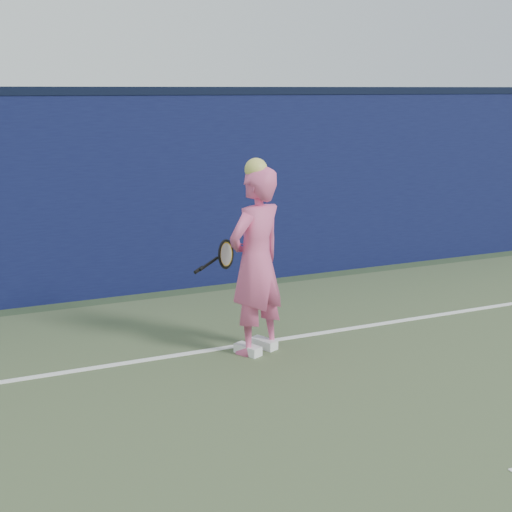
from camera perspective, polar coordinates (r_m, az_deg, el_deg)
name	(u,v)px	position (r m, az deg, el deg)	size (l,w,h in m)	color
backstop_wall	(222,190)	(9.60, -2.71, 5.29)	(24.00, 0.40, 2.50)	#0C1037
wall_cap	(221,91)	(9.51, -2.79, 13.07)	(24.00, 0.42, 0.10)	black
player	(256,261)	(6.95, 0.00, -0.41)	(0.80, 0.69, 1.94)	#E0578C
racket	(224,255)	(7.24, -2.59, 0.05)	(0.54, 0.29, 0.31)	black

